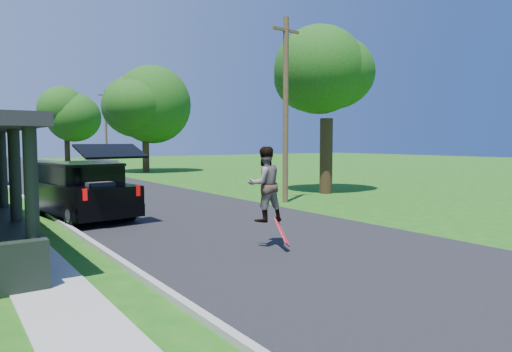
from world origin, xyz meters
TOP-DOWN VIEW (x-y plane):
  - ground at (0.00, 0.00)m, footprint 140.00×140.00m
  - street at (0.00, 20.00)m, footprint 8.00×120.00m
  - curb at (-4.05, 20.00)m, footprint 0.15×120.00m
  - black_suv at (-3.20, 8.65)m, footprint 2.72×5.67m
  - skateboarder at (-0.61, 1.50)m, footprint 0.97×0.80m
  - skateboard at (-0.42, 1.04)m, footprint 0.34×0.71m
  - tree_right_near at (8.82, 9.37)m, footprint 6.26×5.78m
  - tree_right_mid at (7.29, 29.83)m, footprint 7.98×8.11m
  - tree_right_far at (4.96, 48.33)m, footprint 6.13×5.97m
  - utility_pole_near at (5.05, 7.82)m, footprint 1.46×0.26m
  - utility_pole_far at (7.00, 39.91)m, footprint 1.48×0.41m

SIDE VIEW (x-z plane):
  - ground at x=0.00m, z-range 0.00..0.00m
  - street at x=0.00m, z-range -0.01..0.01m
  - curb at x=-4.05m, z-range -0.06..0.06m
  - skateboard at x=-0.42m, z-range 0.10..0.73m
  - black_suv at x=-3.20m, z-range -0.30..2.24m
  - skateboarder at x=-0.61m, z-range 0.65..2.49m
  - utility_pole_near at x=5.05m, z-range 0.13..7.96m
  - utility_pole_far at x=7.00m, z-range 0.13..8.01m
  - tree_right_near at x=8.82m, z-range 1.54..10.05m
  - tree_right_far at x=4.96m, z-range 1.42..10.78m
  - tree_right_mid at x=7.29m, z-range 1.48..11.34m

